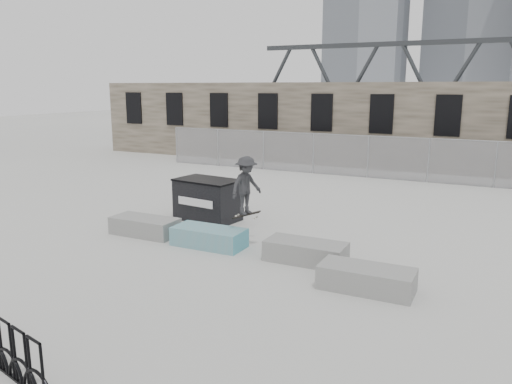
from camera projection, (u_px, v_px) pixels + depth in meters
ground at (248, 255)px, 12.93m from camera, size 120.00×120.00×0.00m
stone_wall at (386, 125)px, 26.71m from camera, size 36.00×2.58×4.50m
chainlink_fence at (368, 156)px, 23.68m from camera, size 22.06×0.06×2.02m
planter_far_left at (145, 225)px, 14.66m from camera, size 2.00×0.90×0.51m
planter_center_left at (209, 236)px, 13.60m from camera, size 2.00×0.90×0.51m
planter_center_right at (306, 251)px, 12.40m from camera, size 2.00×0.90×0.51m
planter_offset at (366, 278)px, 10.66m from camera, size 2.00×0.90×0.51m
dumpster at (208, 199)px, 16.22m from camera, size 2.20×1.51×1.35m
skateboarder at (246, 186)px, 13.33m from camera, size 0.88×1.15×1.73m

